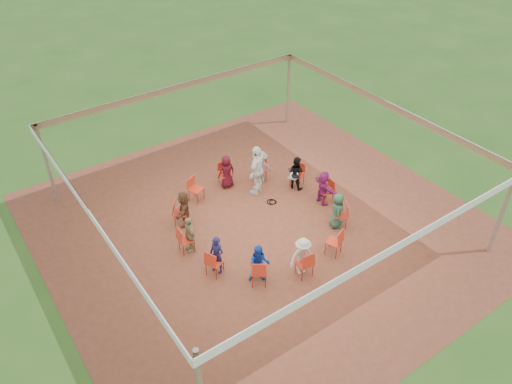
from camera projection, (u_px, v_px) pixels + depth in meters
ground at (260, 225)px, 16.22m from camera, size 80.00×80.00×0.00m
dirt_patch at (260, 225)px, 16.22m from camera, size 13.00×13.00×0.00m
tent at (261, 164)px, 14.81m from camera, size 10.33×10.33×3.00m
chair_0 at (297, 175)px, 17.71m from camera, size 0.57×0.56×0.90m
chair_1 at (261, 169)px, 18.00m from camera, size 0.60×0.60×0.90m
chair_2 at (225, 174)px, 17.75m from camera, size 0.47×0.48×0.90m
chair_3 at (196, 190)px, 17.01m from camera, size 0.56×0.57×0.90m
chair_4 at (181, 213)px, 15.99m from camera, size 0.60×0.60×0.90m
chair_5 at (186, 240)px, 14.96m from camera, size 0.48×0.47×0.90m
chair_6 at (215, 262)px, 14.20m from camera, size 0.57×0.56×0.90m
chair_7 at (259, 272)px, 13.90m from camera, size 0.60×0.60×0.90m
chair_8 at (304, 264)px, 14.16m from camera, size 0.47×0.48×0.90m
chair_9 at (334, 242)px, 14.89m from camera, size 0.56×0.57×0.90m
chair_10 at (340, 215)px, 15.91m from camera, size 0.60×0.60×0.90m
chair_11 at (326, 191)px, 16.94m from camera, size 0.48×0.47×0.90m
person_seated_0 at (296, 173)px, 17.52m from camera, size 0.57×0.70×1.25m
person_seated_1 at (261, 167)px, 17.80m from camera, size 0.89×0.80×1.25m
person_seated_2 at (227, 172)px, 17.56m from camera, size 0.65×0.41×1.25m
person_seated_3 at (184, 209)px, 15.88m from camera, size 1.04×1.19×1.25m
person_seated_4 at (189, 234)px, 14.90m from camera, size 0.45×0.77×1.25m
person_seated_5 at (217, 255)px, 14.17m from camera, size 0.46×0.54×1.25m
person_seated_6 at (259, 264)px, 13.89m from camera, size 0.70×0.64×1.25m
person_seated_7 at (302, 256)px, 14.13m from camera, size 0.85×0.49×1.25m
person_seated_8 at (337, 210)px, 15.81m from camera, size 0.64×0.70×1.25m
person_seated_9 at (323, 188)px, 16.79m from camera, size 0.56×1.20×1.25m
standing_person at (257, 170)px, 17.11m from camera, size 1.22×1.03×1.86m
cable_coil at (272, 202)px, 17.16m from camera, size 0.37×0.37×0.03m
laptop at (294, 176)px, 17.43m from camera, size 0.37×0.40×0.23m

